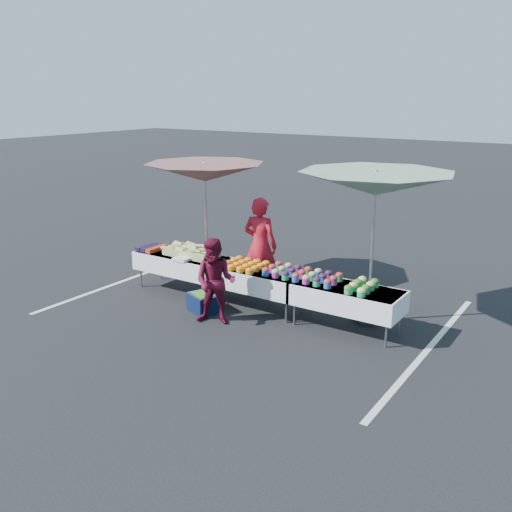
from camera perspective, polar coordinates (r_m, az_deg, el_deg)
The scene contains 17 objects.
ground at distance 10.57m, azimuth 0.00°, elevation -5.22°, with size 80.00×80.00×0.00m, color black.
stripe_left at distance 12.52m, azimuth -12.31°, elevation -2.15°, with size 0.10×5.00×0.00m, color silver.
stripe_right at distance 9.33m, azimuth 16.82°, elevation -8.92°, with size 0.10×5.00×0.00m, color silver.
table_left at distance 11.42m, azimuth -7.55°, elevation -0.63°, with size 1.86×0.81×0.75m.
table_center at distance 10.37m, azimuth 0.00°, elevation -2.21°, with size 1.86×0.81×0.75m.
table_right at distance 9.55m, azimuth 9.06°, elevation -4.06°, with size 1.86×0.81×0.75m.
berry_punnets at distance 11.79m, azimuth -10.39°, elevation 0.81°, with size 0.40×0.54×0.08m.
corn_pile at distance 11.23m, azimuth -6.53°, elevation 0.47°, with size 1.16×0.57×0.26m.
plastic_bags at distance 10.96m, azimuth -7.42°, elevation -0.29°, with size 0.30×0.25×0.05m, color white.
carrot_bowls at distance 10.43m, azimuth -1.17°, elevation -0.86°, with size 0.75×0.69×0.11m.
potato_cups at distance 9.83m, azimuth 4.62°, elevation -1.79°, with size 1.34×0.58×0.16m.
bean_baskets at distance 9.37m, azimuth 10.54°, elevation -2.98°, with size 0.36×0.68×0.15m.
vendor at distance 11.13m, azimuth 0.42°, elevation 1.06°, with size 0.70×0.46×1.91m, color red.
customer at distance 9.68m, azimuth -4.09°, elevation -2.58°, with size 0.73×0.57×1.50m, color #5B0D24.
umbrella_left at distance 11.64m, azimuth -5.13°, elevation 8.25°, with size 2.59×2.59×2.50m.
umbrella_right at distance 9.55m, azimuth 11.89°, elevation 6.99°, with size 2.97×2.97×2.63m.
storage_bin at distance 10.38m, azimuth -5.38°, elevation -4.65°, with size 0.63×0.55×0.34m.
Camera 1 is at (5.44, -8.21, 3.83)m, focal length 40.00 mm.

